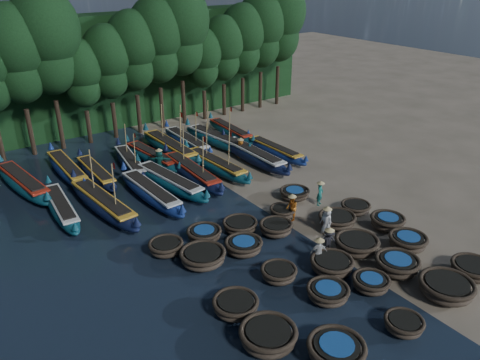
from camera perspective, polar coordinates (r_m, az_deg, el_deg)
ground at (r=27.98m, az=5.31°, el=-5.20°), size 120.00×120.00×0.00m
foliage_wall at (r=45.45m, az=-14.61°, el=12.78°), size 40.00×3.00×10.00m
coracle_1 at (r=19.51m, az=11.65°, el=-19.68°), size 2.80×2.80×0.81m
coracle_2 at (r=21.46m, az=19.35°, el=-16.25°), size 1.69×1.69×0.64m
coracle_3 at (r=23.97m, az=23.85°, el=-11.91°), size 2.74×2.74×0.83m
coracle_4 at (r=25.92m, az=26.52°, el=-9.67°), size 2.54×2.54×0.73m
coracle_5 at (r=19.72m, az=3.45°, el=-18.46°), size 2.43×2.43×0.83m
coracle_6 at (r=22.24m, az=10.66°, el=-13.32°), size 2.17×2.17×0.68m
coracle_7 at (r=23.25m, az=15.67°, el=-11.97°), size 2.18×2.18×0.69m
coracle_8 at (r=24.74m, az=18.62°, el=-9.71°), size 2.29×2.29×0.82m
coracle_9 at (r=26.84m, az=19.78°, el=-7.03°), size 2.30×2.30×0.78m
coracle_10 at (r=21.17m, az=-0.54°, el=-15.02°), size 2.41×2.41×0.71m
coracle_11 at (r=23.11m, az=4.75°, el=-11.23°), size 1.80×1.80×0.69m
coracle_12 at (r=23.98m, az=11.13°, el=-10.06°), size 2.62×2.62×0.75m
coracle_13 at (r=25.72m, az=14.04°, el=-7.62°), size 2.43×2.43×0.84m
coracle_14 at (r=28.36m, az=17.55°, el=-4.86°), size 2.40×2.40×0.79m
coracle_15 at (r=24.15m, az=-4.54°, el=-9.29°), size 2.73×2.73×0.78m
coracle_16 at (r=24.95m, az=0.45°, el=-8.02°), size 2.05×2.05×0.74m
coracle_17 at (r=26.60m, az=4.41°, el=-5.82°), size 2.30×2.30×0.74m
coracle_18 at (r=27.90m, az=11.75°, el=-4.75°), size 2.34×2.34×0.74m
coracle_19 at (r=29.55m, az=13.91°, el=-3.29°), size 2.17×2.17×0.66m
coracle_20 at (r=25.19m, az=-9.01°, el=-8.06°), size 2.26×2.26×0.71m
coracle_21 at (r=26.11m, az=-4.38°, el=-6.55°), size 2.25×2.25×0.68m
coracle_22 at (r=26.86m, az=0.00°, el=-5.54°), size 2.11×2.11×0.66m
coracle_23 at (r=28.40m, az=5.25°, el=-3.85°), size 1.71×1.71×0.64m
coracle_24 at (r=30.64m, az=6.67°, el=-1.62°), size 2.18×2.18×0.66m
long_boat_1 at (r=30.46m, az=-20.95°, el=-3.14°), size 1.83×7.48×1.32m
long_boat_2 at (r=29.93m, az=-16.36°, el=-2.75°), size 2.32×8.80×3.75m
long_boat_3 at (r=30.69m, az=-10.82°, el=-1.50°), size 1.74×8.30×1.46m
long_boat_4 at (r=32.03m, az=-8.56°, el=-0.15°), size 2.51×8.28×1.47m
long_boat_5 at (r=33.21m, az=-5.94°, el=0.99°), size 1.82×8.62×3.67m
long_boat_6 at (r=34.33m, az=-3.00°, el=1.87°), size 1.90×8.14×3.46m
long_boat_7 at (r=35.89m, az=1.64°, el=3.02°), size 1.64×8.84×1.55m
long_boat_8 at (r=37.24m, az=4.29°, el=3.63°), size 1.39×7.35×1.29m
long_boat_9 at (r=34.66m, az=-24.96°, el=-0.27°), size 2.65×8.73×1.55m
long_boat_10 at (r=35.80m, az=-20.33°, el=1.27°), size 1.50×8.27×1.46m
long_boat_11 at (r=34.65m, az=-17.13°, el=0.85°), size 1.35×7.31×1.29m
long_boat_12 at (r=35.76m, az=-13.23°, el=2.10°), size 2.45×7.42×3.19m
long_boat_13 at (r=36.48m, az=-10.69°, el=2.83°), size 2.15×7.73×1.37m
long_boat_14 at (r=37.79m, az=-8.52°, el=3.94°), size 1.67×9.10×3.86m
long_boat_15 at (r=39.18m, az=-6.48°, el=4.71°), size 1.62×7.96×3.38m
long_boat_16 at (r=39.36m, az=-2.88°, el=5.00°), size 2.37×8.54×3.65m
long_boat_17 at (r=41.48m, az=-1.17°, el=5.99°), size 1.82×7.63×1.35m
fisherman_0 at (r=26.82m, az=10.51°, el=-4.80°), size 0.54×0.81×1.83m
fisherman_1 at (r=29.88m, az=9.74°, el=-1.45°), size 0.68×0.59×1.76m
fisherman_2 at (r=27.91m, az=6.33°, el=-3.29°), size 0.90×0.98×1.82m
fisherman_3 at (r=25.03m, az=10.76°, el=-7.34°), size 1.12×0.85×1.74m
fisherman_4 at (r=24.14m, az=9.58°, el=-8.51°), size 0.96×0.70×1.71m
fisherman_5 at (r=34.59m, az=-9.77°, el=2.36°), size 1.59×1.45×1.96m
fisherman_6 at (r=36.75m, az=0.08°, el=3.99°), size 0.89×0.75×1.75m
tree_3 at (r=39.12m, az=-25.75°, el=13.77°), size 4.92×4.92×11.60m
tree_4 at (r=39.51m, az=-22.61°, el=15.41°), size 5.34×5.34×12.58m
tree_5 at (r=40.57m, az=-18.81°, el=12.27°), size 3.68×3.68×8.68m
tree_6 at (r=41.16m, az=-15.85°, el=13.77°), size 4.09×4.09×9.65m
tree_7 at (r=41.88m, az=-12.94°, el=15.20°), size 4.51×4.51×10.63m
tree_8 at (r=42.73m, az=-10.11°, el=16.54°), size 4.92×4.92×11.60m
tree_9 at (r=43.69m, az=-7.35°, el=17.78°), size 5.34×5.34×12.58m
tree_10 at (r=45.24m, az=-4.53°, el=14.68°), size 3.68×3.68×8.68m
tree_11 at (r=46.35m, az=-2.05°, el=15.84°), size 4.09×4.09×9.65m
tree_12 at (r=47.55m, az=0.34°, el=16.91°), size 4.51×4.51×10.63m
tree_13 at (r=48.84m, az=2.63°, el=17.90°), size 4.92×4.92×11.60m
tree_14 at (r=50.21m, az=4.83°, el=18.81°), size 5.34×5.34×12.58m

